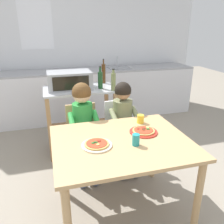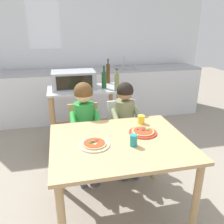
# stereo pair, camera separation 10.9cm
# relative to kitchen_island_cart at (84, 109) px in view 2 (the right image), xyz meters

# --- Properties ---
(ground_plane) EXTENTS (11.30, 11.30, 0.00)m
(ground_plane) POSITION_rel_kitchen_island_cart_xyz_m (0.16, -0.16, -0.58)
(ground_plane) COLOR gray
(back_wall_tiled) EXTENTS (4.78, 0.13, 2.70)m
(back_wall_tiled) POSITION_rel_kitchen_island_cart_xyz_m (0.16, 1.59, 0.77)
(back_wall_tiled) COLOR silver
(back_wall_tiled) RESTS_ON ground
(kitchen_counter) EXTENTS (4.30, 0.60, 1.10)m
(kitchen_counter) POSITION_rel_kitchen_island_cart_xyz_m (0.16, 1.18, -0.13)
(kitchen_counter) COLOR silver
(kitchen_counter) RESTS_ON ground
(kitchen_island_cart) EXTENTS (0.93, 0.56, 0.89)m
(kitchen_island_cart) POSITION_rel_kitchen_island_cart_xyz_m (0.00, 0.00, 0.00)
(kitchen_island_cart) COLOR #B7BABF
(kitchen_island_cart) RESTS_ON ground
(toaster_oven) EXTENTS (0.55, 0.36, 0.22)m
(toaster_oven) POSITION_rel_kitchen_island_cart_xyz_m (-0.12, 0.03, 0.41)
(toaster_oven) COLOR #999BA0
(toaster_oven) RESTS_ON kitchen_island_cart
(bottle_clear_vinegar) EXTENTS (0.06, 0.06, 0.28)m
(bottle_clear_vinegar) POSITION_rel_kitchen_island_cart_xyz_m (0.40, -0.21, 0.42)
(bottle_clear_vinegar) COLOR olive
(bottle_clear_vinegar) RESTS_ON kitchen_island_cart
(bottle_tall_green_wine) EXTENTS (0.05, 0.05, 0.34)m
(bottle_tall_green_wine) POSITION_rel_kitchen_island_cart_xyz_m (0.38, 0.19, 0.44)
(bottle_tall_green_wine) COLOR #4C2D14
(bottle_tall_green_wine) RESTS_ON kitchen_island_cart
(bottle_slim_sauce) EXTENTS (0.06, 0.06, 0.29)m
(bottle_slim_sauce) POSITION_rel_kitchen_island_cart_xyz_m (0.27, -0.07, 0.42)
(bottle_slim_sauce) COLOR #1E4723
(bottle_slim_sauce) RESTS_ON kitchen_island_cart
(dining_table) EXTENTS (1.16, 0.95, 0.75)m
(dining_table) POSITION_rel_kitchen_island_cart_xyz_m (0.16, -1.29, 0.06)
(dining_table) COLOR tan
(dining_table) RESTS_ON ground
(dining_chair_left) EXTENTS (0.36, 0.36, 0.81)m
(dining_chair_left) POSITION_rel_kitchen_island_cart_xyz_m (-0.06, -0.54, -0.10)
(dining_chair_left) COLOR tan
(dining_chair_left) RESTS_ON ground
(dining_chair_right) EXTENTS (0.36, 0.36, 0.81)m
(dining_chair_right) POSITION_rel_kitchen_island_cart_xyz_m (0.40, -0.53, -0.10)
(dining_chair_right) COLOR silver
(dining_chair_right) RESTS_ON ground
(child_in_green_shirt) EXTENTS (0.32, 0.42, 1.09)m
(child_in_green_shirt) POSITION_rel_kitchen_island_cart_xyz_m (-0.06, -0.65, 0.13)
(child_in_green_shirt) COLOR #424C6B
(child_in_green_shirt) RESTS_ON ground
(child_in_olive_shirt) EXTENTS (0.32, 0.42, 1.06)m
(child_in_olive_shirt) POSITION_rel_kitchen_island_cart_xyz_m (0.40, -0.65, 0.10)
(child_in_olive_shirt) COLOR #424C6B
(child_in_olive_shirt) RESTS_ON ground
(pizza_plate_cream) EXTENTS (0.25, 0.25, 0.03)m
(pizza_plate_cream) POSITION_rel_kitchen_island_cart_xyz_m (-0.06, -1.33, 0.18)
(pizza_plate_cream) COLOR beige
(pizza_plate_cream) RESTS_ON dining_table
(pizza_plate_red_rimmed) EXTENTS (0.25, 0.25, 0.03)m
(pizza_plate_red_rimmed) POSITION_rel_kitchen_island_cart_xyz_m (0.40, -1.20, 0.18)
(pizza_plate_red_rimmed) COLOR red
(pizza_plate_red_rimmed) RESTS_ON dining_table
(drinking_cup_yellow) EXTENTS (0.07, 0.07, 0.08)m
(drinking_cup_yellow) POSITION_rel_kitchen_island_cart_xyz_m (0.46, -0.98, 0.21)
(drinking_cup_yellow) COLOR yellow
(drinking_cup_yellow) RESTS_ON dining_table
(drinking_cup_teal) EXTENTS (0.06, 0.06, 0.10)m
(drinking_cup_teal) POSITION_rel_kitchen_island_cart_xyz_m (0.25, -1.40, 0.21)
(drinking_cup_teal) COLOR teal
(drinking_cup_teal) RESTS_ON dining_table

